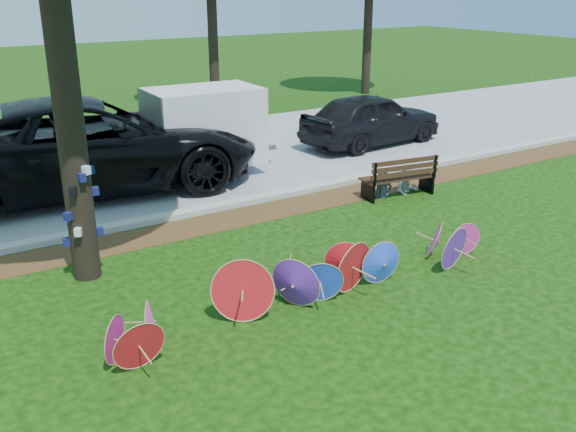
% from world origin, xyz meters
% --- Properties ---
extents(ground, '(90.00, 90.00, 0.00)m').
position_xyz_m(ground, '(0.00, 0.00, 0.00)').
color(ground, black).
rests_on(ground, ground).
extents(mulch_strip, '(90.00, 1.00, 0.01)m').
position_xyz_m(mulch_strip, '(0.00, 4.50, 0.01)').
color(mulch_strip, '#472D16').
rests_on(mulch_strip, ground).
extents(curb, '(90.00, 0.30, 0.12)m').
position_xyz_m(curb, '(0.00, 5.20, 0.06)').
color(curb, '#B7B5AD').
rests_on(curb, ground).
extents(street, '(90.00, 8.00, 0.01)m').
position_xyz_m(street, '(0.00, 9.35, 0.01)').
color(street, gray).
rests_on(street, ground).
extents(parasol_pile, '(6.95, 1.31, 0.94)m').
position_xyz_m(parasol_pile, '(0.19, 0.72, 0.38)').
color(parasol_pile, red).
rests_on(parasol_pile, ground).
extents(black_van, '(8.02, 4.41, 2.13)m').
position_xyz_m(black_van, '(-1.06, 7.98, 1.06)').
color(black_van, black).
rests_on(black_van, ground).
extents(dark_pickup, '(4.61, 2.15, 1.53)m').
position_xyz_m(dark_pickup, '(7.15, 7.95, 0.76)').
color(dark_pickup, black).
rests_on(dark_pickup, ground).
extents(cargo_trailer, '(2.70, 1.77, 2.45)m').
position_xyz_m(cargo_trailer, '(1.70, 7.73, 1.22)').
color(cargo_trailer, silver).
rests_on(cargo_trailer, ground).
extents(park_bench, '(1.82, 0.91, 0.91)m').
position_xyz_m(park_bench, '(4.61, 3.91, 0.45)').
color(park_bench, black).
rests_on(park_bench, ground).
extents(person_left, '(0.48, 0.33, 1.26)m').
position_xyz_m(person_left, '(4.26, 3.96, 0.63)').
color(person_left, '#3C4352').
rests_on(person_left, ground).
extents(person_right, '(0.71, 0.63, 1.20)m').
position_xyz_m(person_right, '(4.96, 3.96, 0.60)').
color(person_right, silver).
rests_on(person_right, ground).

